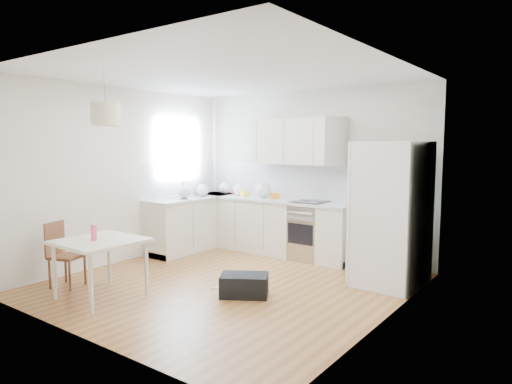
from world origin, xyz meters
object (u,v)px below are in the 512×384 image
(refrigerator, at_px, (393,214))
(gym_bag, at_px, (244,285))
(dining_table, at_px, (100,246))
(dining_chair, at_px, (67,255))

(refrigerator, height_order, gym_bag, refrigerator)
(gym_bag, bearing_deg, refrigerator, 18.50)
(dining_table, distance_m, dining_chair, 0.74)
(dining_table, relative_size, gym_bag, 1.60)
(refrigerator, bearing_deg, dining_chair, -139.32)
(refrigerator, xyz_separation_m, dining_chair, (-3.32, -2.58, -0.52))
(dining_chair, bearing_deg, dining_table, -19.43)
(gym_bag, bearing_deg, dining_chair, 176.17)
(dining_table, bearing_deg, refrigerator, 45.62)
(dining_chair, distance_m, gym_bag, 2.33)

